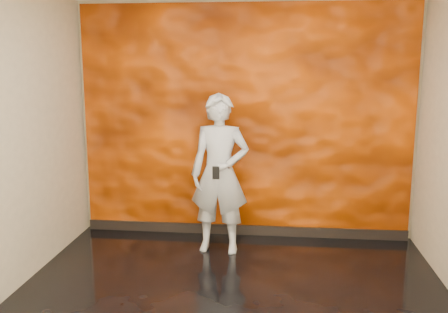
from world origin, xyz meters
TOP-DOWN VIEW (x-y plane):
  - room at (0.00, 0.00)m, footprint 4.02×4.02m
  - feature_wall at (0.00, 1.96)m, footprint 3.90×0.06m
  - baseboard at (0.00, 1.92)m, footprint 3.90×0.04m
  - man at (-0.23, 1.38)m, footprint 0.66×0.46m
  - phone at (-0.24, 1.12)m, footprint 0.07×0.02m

SIDE VIEW (x-z plane):
  - baseboard at x=0.00m, z-range 0.00..0.12m
  - man at x=-0.23m, z-range 0.00..1.76m
  - phone at x=-0.24m, z-range 0.88..1.02m
  - feature_wall at x=0.00m, z-range 0.00..2.75m
  - room at x=0.00m, z-range -0.01..2.81m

